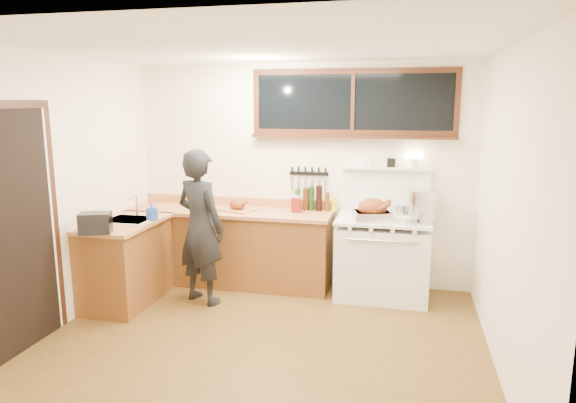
% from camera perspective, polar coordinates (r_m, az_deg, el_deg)
% --- Properties ---
extents(ground_plane, '(4.00, 3.50, 0.02)m').
position_cam_1_polar(ground_plane, '(4.85, -2.92, -15.47)').
color(ground_plane, '#553A16').
extents(room_shell, '(4.10, 3.60, 2.65)m').
position_cam_1_polar(room_shell, '(4.37, -3.13, 4.39)').
color(room_shell, white).
rests_on(room_shell, ground).
extents(counter_back, '(2.44, 0.64, 1.00)m').
position_cam_1_polar(counter_back, '(6.21, -6.45, -4.94)').
color(counter_back, brown).
rests_on(counter_back, ground).
extents(counter_left, '(0.64, 1.09, 0.90)m').
position_cam_1_polar(counter_left, '(5.86, -17.55, -6.39)').
color(counter_left, brown).
rests_on(counter_left, ground).
extents(sink_unit, '(0.50, 0.45, 0.37)m').
position_cam_1_polar(sink_unit, '(5.81, -17.23, -2.48)').
color(sink_unit, white).
rests_on(sink_unit, counter_left).
extents(vintage_stove, '(1.02, 0.74, 1.59)m').
position_cam_1_polar(vintage_stove, '(5.84, 10.44, -5.95)').
color(vintage_stove, white).
rests_on(vintage_stove, ground).
extents(back_window, '(2.32, 0.13, 0.77)m').
position_cam_1_polar(back_window, '(5.93, 7.19, 10.07)').
color(back_window, black).
rests_on(back_window, room_shell).
extents(left_doorway, '(0.02, 1.04, 2.17)m').
position_cam_1_polar(left_doorway, '(4.95, -27.77, -2.74)').
color(left_doorway, black).
rests_on(left_doorway, ground).
extents(knife_strip, '(0.46, 0.03, 0.28)m').
position_cam_1_polar(knife_strip, '(6.07, 2.32, 3.02)').
color(knife_strip, black).
rests_on(knife_strip, room_shell).
extents(man, '(0.72, 0.61, 1.67)m').
position_cam_1_polar(man, '(5.57, -9.70, -2.82)').
color(man, black).
rests_on(man, ground).
extents(soap_bottle, '(0.10, 0.11, 0.19)m').
position_cam_1_polar(soap_bottle, '(5.70, -14.88, -1.06)').
color(soap_bottle, blue).
rests_on(soap_bottle, counter_left).
extents(toaster, '(0.35, 0.29, 0.20)m').
position_cam_1_polar(toaster, '(5.31, -20.63, -2.24)').
color(toaster, black).
rests_on(toaster, counter_left).
extents(cutting_board, '(0.46, 0.40, 0.14)m').
position_cam_1_polar(cutting_board, '(6.03, -5.63, -0.53)').
color(cutting_board, '#BA7A4A').
rests_on(cutting_board, counter_back).
extents(roast_turkey, '(0.47, 0.40, 0.24)m').
position_cam_1_polar(roast_turkey, '(5.57, 9.39, -1.07)').
color(roast_turkey, silver).
rests_on(roast_turkey, vintage_stove).
extents(stockpot, '(0.40, 0.40, 0.30)m').
position_cam_1_polar(stockpot, '(5.83, 14.75, -0.25)').
color(stockpot, silver).
rests_on(stockpot, vintage_stove).
extents(saucepan, '(0.17, 0.27, 0.11)m').
position_cam_1_polar(saucepan, '(5.94, 12.24, -0.89)').
color(saucepan, silver).
rests_on(saucepan, vintage_stove).
extents(pot_lid, '(0.31, 0.31, 0.04)m').
position_cam_1_polar(pot_lid, '(5.55, 14.28, -2.24)').
color(pot_lid, silver).
rests_on(pot_lid, vintage_stove).
extents(coffee_tin, '(0.12, 0.10, 0.16)m').
position_cam_1_polar(coffee_tin, '(5.91, 0.92, -0.42)').
color(coffee_tin, maroon).
rests_on(coffee_tin, counter_back).
extents(pitcher, '(0.12, 0.12, 0.18)m').
position_cam_1_polar(pitcher, '(6.04, 0.96, -0.11)').
color(pitcher, white).
rests_on(pitcher, counter_back).
extents(bottle_cluster, '(0.50, 0.07, 0.30)m').
position_cam_1_polar(bottle_cluster, '(6.00, 2.95, 0.20)').
color(bottle_cluster, black).
rests_on(bottle_cluster, counter_back).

